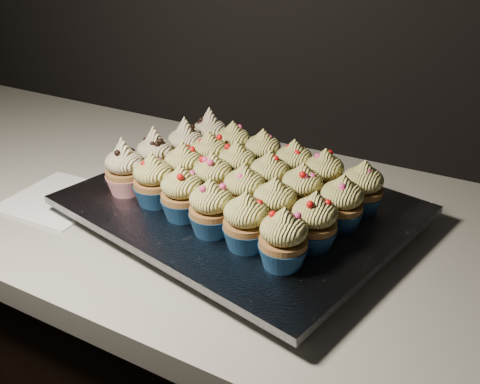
% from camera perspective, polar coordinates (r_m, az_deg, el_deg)
% --- Properties ---
extents(worktop, '(2.44, 0.64, 0.04)m').
position_cam_1_polar(worktop, '(0.81, 14.41, -7.10)').
color(worktop, beige).
rests_on(worktop, cabinet).
extents(napkin, '(0.17, 0.17, 0.00)m').
position_cam_1_polar(napkin, '(0.96, -18.67, -0.74)').
color(napkin, white).
rests_on(napkin, worktop).
extents(baking_tray, '(0.51, 0.43, 0.02)m').
position_cam_1_polar(baking_tray, '(0.84, -0.00, -2.35)').
color(baking_tray, black).
rests_on(baking_tray, worktop).
extents(foil_lining, '(0.56, 0.47, 0.01)m').
position_cam_1_polar(foil_lining, '(0.83, -0.00, -1.34)').
color(foil_lining, silver).
rests_on(foil_lining, baking_tray).
extents(cupcake_0, '(0.06, 0.06, 0.10)m').
position_cam_1_polar(cupcake_0, '(0.86, -12.19, 2.37)').
color(cupcake_0, '#AC1721').
rests_on(cupcake_0, foil_lining).
extents(cupcake_1, '(0.06, 0.06, 0.08)m').
position_cam_1_polar(cupcake_1, '(0.82, -9.21, 1.16)').
color(cupcake_1, navy).
rests_on(cupcake_1, foil_lining).
extents(cupcake_2, '(0.06, 0.06, 0.08)m').
position_cam_1_polar(cupcake_2, '(0.78, -6.22, -0.22)').
color(cupcake_2, navy).
rests_on(cupcake_2, foil_lining).
extents(cupcake_3, '(0.06, 0.06, 0.08)m').
position_cam_1_polar(cupcake_3, '(0.73, -3.09, -1.78)').
color(cupcake_3, navy).
rests_on(cupcake_3, foil_lining).
extents(cupcake_4, '(0.06, 0.06, 0.08)m').
position_cam_1_polar(cupcake_4, '(0.70, 0.67, -3.24)').
color(cupcake_4, navy).
rests_on(cupcake_4, foil_lining).
extents(cupcake_5, '(0.06, 0.06, 0.08)m').
position_cam_1_polar(cupcake_5, '(0.67, 4.64, -5.09)').
color(cupcake_5, navy).
rests_on(cupcake_5, foil_lining).
extents(cupcake_6, '(0.06, 0.06, 0.10)m').
position_cam_1_polar(cupcake_6, '(0.90, -9.02, 3.71)').
color(cupcake_6, '#AC1721').
rests_on(cupcake_6, foil_lining).
extents(cupcake_7, '(0.06, 0.06, 0.08)m').
position_cam_1_polar(cupcake_7, '(0.85, -6.02, 2.46)').
color(cupcake_7, navy).
rests_on(cupcake_7, foil_lining).
extents(cupcake_8, '(0.06, 0.06, 0.08)m').
position_cam_1_polar(cupcake_8, '(0.81, -2.92, 1.31)').
color(cupcake_8, navy).
rests_on(cupcake_8, foil_lining).
extents(cupcake_9, '(0.06, 0.06, 0.08)m').
position_cam_1_polar(cupcake_9, '(0.78, 0.45, -0.02)').
color(cupcake_9, navy).
rests_on(cupcake_9, foil_lining).
extents(cupcake_10, '(0.06, 0.06, 0.08)m').
position_cam_1_polar(cupcake_10, '(0.74, 3.71, -1.57)').
color(cupcake_10, navy).
rests_on(cupcake_10, foil_lining).
extents(cupcake_11, '(0.06, 0.06, 0.08)m').
position_cam_1_polar(cupcake_11, '(0.71, 7.90, -3.24)').
color(cupcake_11, navy).
rests_on(cupcake_11, foil_lining).
extents(cupcake_12, '(0.06, 0.06, 0.10)m').
position_cam_1_polar(cupcake_12, '(0.93, -5.82, 4.84)').
color(cupcake_12, '#AC1721').
rests_on(cupcake_12, foil_lining).
extents(cupcake_13, '(0.06, 0.06, 0.08)m').
position_cam_1_polar(cupcake_13, '(0.89, -3.28, 3.74)').
color(cupcake_13, navy).
rests_on(cupcake_13, foil_lining).
extents(cupcake_14, '(0.06, 0.06, 0.08)m').
position_cam_1_polar(cupcake_14, '(0.85, -0.33, 2.63)').
color(cupcake_14, navy).
rests_on(cupcake_14, foil_lining).
extents(cupcake_15, '(0.06, 0.06, 0.08)m').
position_cam_1_polar(cupcake_15, '(0.82, 3.13, 1.44)').
color(cupcake_15, navy).
rests_on(cupcake_15, foil_lining).
extents(cupcake_16, '(0.06, 0.06, 0.08)m').
position_cam_1_polar(cupcake_16, '(0.78, 6.61, 0.07)').
color(cupcake_16, navy).
rests_on(cupcake_16, foil_lining).
extents(cupcake_17, '(0.06, 0.06, 0.08)m').
position_cam_1_polar(cupcake_17, '(0.76, 10.75, -1.26)').
color(cupcake_17, navy).
rests_on(cupcake_17, foil_lining).
extents(cupcake_18, '(0.06, 0.06, 0.10)m').
position_cam_1_polar(cupcake_18, '(0.98, -3.21, 5.99)').
color(cupcake_18, '#AC1721').
rests_on(cupcake_18, foil_lining).
extents(cupcake_19, '(0.06, 0.06, 0.08)m').
position_cam_1_polar(cupcake_19, '(0.93, -0.74, 4.90)').
color(cupcake_19, navy).
rests_on(cupcake_19, foil_lining).
extents(cupcake_20, '(0.06, 0.06, 0.08)m').
position_cam_1_polar(cupcake_20, '(0.90, 2.44, 3.99)').
color(cupcake_20, navy).
rests_on(cupcake_20, foil_lining).
extents(cupcake_21, '(0.06, 0.06, 0.08)m').
position_cam_1_polar(cupcake_21, '(0.86, 5.72, 2.76)').
color(cupcake_21, navy).
rests_on(cupcake_21, foil_lining).
extents(cupcake_22, '(0.06, 0.06, 0.08)m').
position_cam_1_polar(cupcake_22, '(0.83, 8.93, 1.67)').
color(cupcake_22, navy).
rests_on(cupcake_22, foil_lining).
extents(cupcake_23, '(0.06, 0.06, 0.08)m').
position_cam_1_polar(cupcake_23, '(0.81, 12.89, 0.32)').
color(cupcake_23, navy).
rests_on(cupcake_23, foil_lining).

